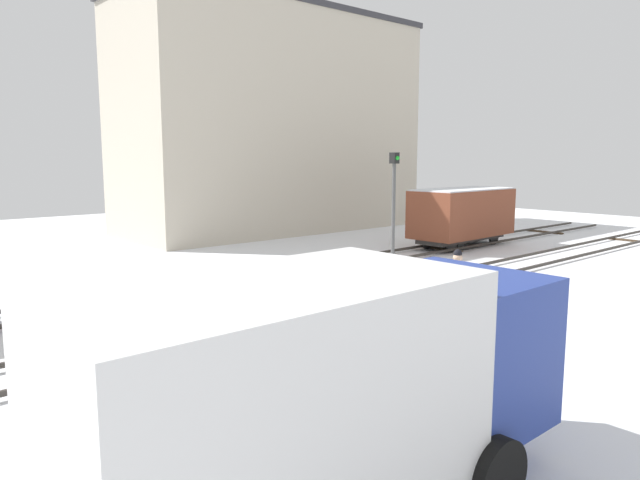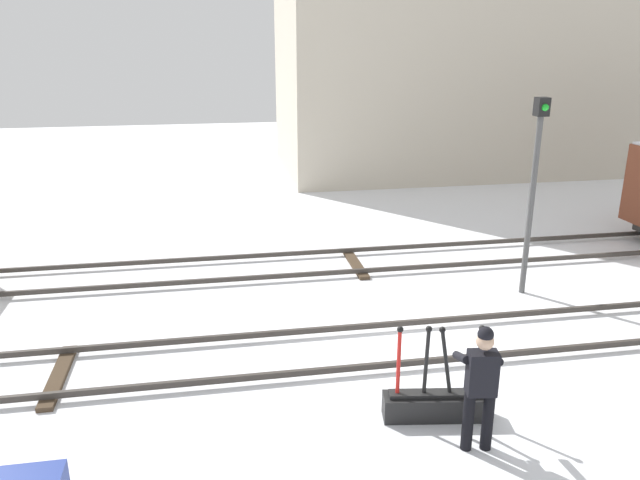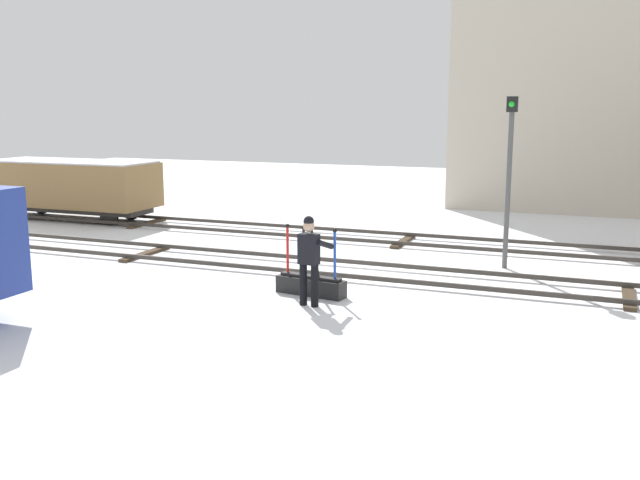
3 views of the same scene
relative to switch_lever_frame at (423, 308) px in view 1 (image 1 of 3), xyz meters
name	(u,v)px [view 1 (image 1 of 3)]	position (x,y,z in m)	size (l,w,h in m)	color
ground_plane	(370,301)	(0.28, 2.08, -0.25)	(60.00, 60.00, 0.00)	white
track_main_line	(370,297)	(0.28, 2.08, -0.14)	(44.00, 1.94, 0.18)	#38332D
track_siding_near	(278,274)	(0.28, 6.29, -0.14)	(44.00, 1.94, 0.18)	#38332D
switch_lever_frame	(423,308)	(0.00, 0.00, 0.00)	(1.56, 0.58, 1.45)	black
rail_worker	(456,281)	(0.28, -0.74, 0.76)	(0.61, 0.72, 1.79)	black
delivery_truck	(333,381)	(-7.11, -4.50, 1.33)	(5.88, 2.49, 2.77)	navy
signal_post	(394,201)	(3.42, 4.06, 2.24)	(0.24, 0.32, 4.09)	#4C4C4C
apartment_building	(273,122)	(8.06, 16.89, 5.55)	(16.55, 6.68, 11.58)	beige
freight_car_back_track	(462,214)	(10.45, 6.29, 1.22)	(5.18, 2.39, 2.58)	#2D2B28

